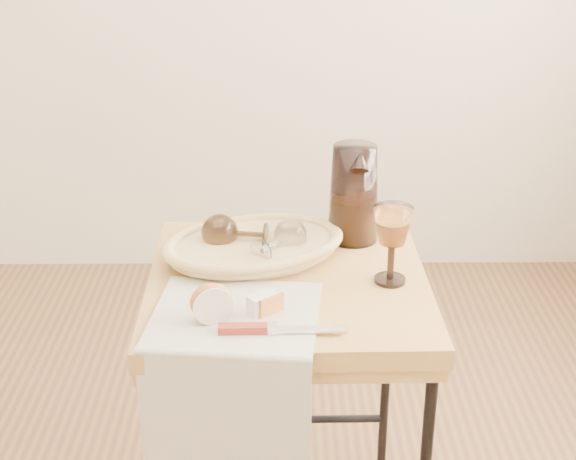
{
  "coord_description": "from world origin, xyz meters",
  "views": [
    {
      "loc": [
        0.5,
        -1.37,
        1.59
      ],
      "look_at": [
        0.51,
        0.2,
        0.88
      ],
      "focal_mm": 51.68,
      "sensor_mm": 36.0,
      "label": 1
    }
  ],
  "objects_px": {
    "goblet_lying_a": "(239,234)",
    "goblet_lying_b": "(278,242)",
    "tea_towel": "(235,315)",
    "table_knife": "(277,328)",
    "side_table": "(288,421)",
    "wine_goblet": "(392,245)",
    "pitcher": "(354,193)",
    "apple_half": "(211,301)",
    "bread_basket": "(254,249)"
  },
  "relations": [
    {
      "from": "bread_basket",
      "to": "goblet_lying_a",
      "type": "relative_size",
      "value": 2.72
    },
    {
      "from": "pitcher",
      "to": "apple_half",
      "type": "height_order",
      "value": "pitcher"
    },
    {
      "from": "bread_basket",
      "to": "apple_half",
      "type": "distance_m",
      "value": 0.29
    },
    {
      "from": "tea_towel",
      "to": "table_knife",
      "type": "height_order",
      "value": "table_knife"
    },
    {
      "from": "table_knife",
      "to": "pitcher",
      "type": "bearing_deg",
      "value": 67.03
    },
    {
      "from": "pitcher",
      "to": "table_knife",
      "type": "height_order",
      "value": "pitcher"
    },
    {
      "from": "pitcher",
      "to": "wine_goblet",
      "type": "distance_m",
      "value": 0.23
    },
    {
      "from": "apple_half",
      "to": "tea_towel",
      "type": "bearing_deg",
      "value": 6.5
    },
    {
      "from": "goblet_lying_a",
      "to": "bread_basket",
      "type": "bearing_deg",
      "value": 162.9
    },
    {
      "from": "goblet_lying_a",
      "to": "table_knife",
      "type": "distance_m",
      "value": 0.36
    },
    {
      "from": "pitcher",
      "to": "wine_goblet",
      "type": "xyz_separation_m",
      "value": [
        0.06,
        -0.22,
        -0.03
      ]
    },
    {
      "from": "goblet_lying_a",
      "to": "apple_half",
      "type": "distance_m",
      "value": 0.3
    },
    {
      "from": "table_knife",
      "to": "goblet_lying_b",
      "type": "bearing_deg",
      "value": 88.94
    },
    {
      "from": "tea_towel",
      "to": "apple_half",
      "type": "relative_size",
      "value": 3.86
    },
    {
      "from": "wine_goblet",
      "to": "bread_basket",
      "type": "bearing_deg",
      "value": 158.63
    },
    {
      "from": "wine_goblet",
      "to": "apple_half",
      "type": "distance_m",
      "value": 0.4
    },
    {
      "from": "pitcher",
      "to": "table_knife",
      "type": "xyz_separation_m",
      "value": [
        -0.18,
        -0.43,
        -0.1
      ]
    },
    {
      "from": "goblet_lying_b",
      "to": "wine_goblet",
      "type": "height_order",
      "value": "wine_goblet"
    },
    {
      "from": "goblet_lying_a",
      "to": "apple_half",
      "type": "bearing_deg",
      "value": 91.57
    },
    {
      "from": "bread_basket",
      "to": "pitcher",
      "type": "relative_size",
      "value": 1.36
    },
    {
      "from": "goblet_lying_a",
      "to": "wine_goblet",
      "type": "distance_m",
      "value": 0.35
    },
    {
      "from": "tea_towel",
      "to": "wine_goblet",
      "type": "distance_m",
      "value": 0.36
    },
    {
      "from": "tea_towel",
      "to": "wine_goblet",
      "type": "bearing_deg",
      "value": 30.52
    },
    {
      "from": "tea_towel",
      "to": "goblet_lying_b",
      "type": "bearing_deg",
      "value": 76.77
    },
    {
      "from": "wine_goblet",
      "to": "side_table",
      "type": "bearing_deg",
      "value": 174.04
    },
    {
      "from": "bread_basket",
      "to": "pitcher",
      "type": "distance_m",
      "value": 0.27
    },
    {
      "from": "goblet_lying_b",
      "to": "wine_goblet",
      "type": "distance_m",
      "value": 0.26
    },
    {
      "from": "goblet_lying_b",
      "to": "apple_half",
      "type": "height_order",
      "value": "goblet_lying_b"
    },
    {
      "from": "wine_goblet",
      "to": "goblet_lying_a",
      "type": "bearing_deg",
      "value": 158.09
    },
    {
      "from": "bread_basket",
      "to": "table_knife",
      "type": "distance_m",
      "value": 0.33
    },
    {
      "from": "tea_towel",
      "to": "pitcher",
      "type": "xyz_separation_m",
      "value": [
        0.26,
        0.36,
        0.11
      ]
    },
    {
      "from": "tea_towel",
      "to": "pitcher",
      "type": "relative_size",
      "value": 1.2
    },
    {
      "from": "wine_goblet",
      "to": "table_knife",
      "type": "relative_size",
      "value": 0.73
    },
    {
      "from": "side_table",
      "to": "table_knife",
      "type": "relative_size",
      "value": 3.22
    },
    {
      "from": "goblet_lying_b",
      "to": "side_table",
      "type": "bearing_deg",
      "value": -125.66
    },
    {
      "from": "goblet_lying_a",
      "to": "pitcher",
      "type": "distance_m",
      "value": 0.28
    },
    {
      "from": "goblet_lying_a",
      "to": "table_knife",
      "type": "bearing_deg",
      "value": 113.48
    },
    {
      "from": "tea_towel",
      "to": "goblet_lying_a",
      "type": "bearing_deg",
      "value": 96.93
    },
    {
      "from": "table_knife",
      "to": "wine_goblet",
      "type": "bearing_deg",
      "value": 40.93
    },
    {
      "from": "side_table",
      "to": "apple_half",
      "type": "bearing_deg",
      "value": -128.74
    },
    {
      "from": "goblet_lying_a",
      "to": "wine_goblet",
      "type": "height_order",
      "value": "wine_goblet"
    },
    {
      "from": "goblet_lying_b",
      "to": "pitcher",
      "type": "height_order",
      "value": "pitcher"
    },
    {
      "from": "apple_half",
      "to": "table_knife",
      "type": "height_order",
      "value": "apple_half"
    },
    {
      "from": "side_table",
      "to": "pitcher",
      "type": "xyz_separation_m",
      "value": [
        0.15,
        0.2,
        0.5
      ]
    },
    {
      "from": "tea_towel",
      "to": "side_table",
      "type": "bearing_deg",
      "value": 64.24
    },
    {
      "from": "goblet_lying_b",
      "to": "pitcher",
      "type": "bearing_deg",
      "value": -16.56
    },
    {
      "from": "pitcher",
      "to": "apple_half",
      "type": "distance_m",
      "value": 0.49
    },
    {
      "from": "pitcher",
      "to": "apple_half",
      "type": "xyz_separation_m",
      "value": [
        -0.3,
        -0.38,
        -0.07
      ]
    },
    {
      "from": "goblet_lying_a",
      "to": "goblet_lying_b",
      "type": "bearing_deg",
      "value": 165.83
    },
    {
      "from": "side_table",
      "to": "wine_goblet",
      "type": "distance_m",
      "value": 0.52
    }
  ]
}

